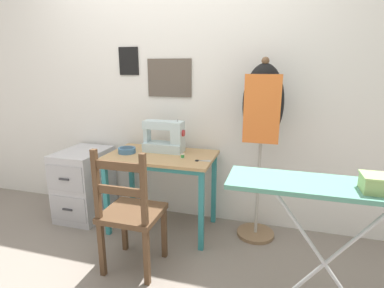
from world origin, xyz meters
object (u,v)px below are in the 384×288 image
object	(u,v)px
sewing_machine	(166,137)
fabric_bowl	(127,150)
thread_spool_near_machine	(183,156)
storage_box	(384,184)
wooden_chair	(131,214)
scissors	(200,161)
dress_form	(262,113)
filing_cabinet	(84,184)
ironing_board	(333,195)

from	to	relation	value
sewing_machine	fabric_bowl	distance (m)	0.36
sewing_machine	thread_spool_near_machine	distance (m)	0.27
storage_box	wooden_chair	bearing A→B (deg)	170.33
scissors	dress_form	size ratio (longest dim) A/B	0.08
dress_form	storage_box	xyz separation A→B (m)	(0.61, -0.94, -0.16)
fabric_bowl	filing_cabinet	world-z (taller)	fabric_bowl
thread_spool_near_machine	wooden_chair	distance (m)	0.65
sewing_machine	dress_form	bearing A→B (deg)	0.58
sewing_machine	thread_spool_near_machine	world-z (taller)	sewing_machine
fabric_bowl	scissors	distance (m)	0.68
sewing_machine	ironing_board	world-z (taller)	sewing_machine
wooden_chair	dress_form	world-z (taller)	dress_form
dress_form	ironing_board	size ratio (longest dim) A/B	1.45
fabric_bowl	thread_spool_near_machine	size ratio (longest dim) A/B	4.24
wooden_chair	ironing_board	distance (m)	1.31
fabric_bowl	thread_spool_near_machine	xyz separation A→B (m)	(0.52, -0.01, -0.01)
wooden_chair	fabric_bowl	bearing A→B (deg)	119.18
thread_spool_near_machine	filing_cabinet	size ratio (longest dim) A/B	0.05
scissors	filing_cabinet	distance (m)	1.26
sewing_machine	storage_box	xyz separation A→B (m)	(1.42, -0.93, 0.08)
ironing_board	filing_cabinet	bearing A→B (deg)	158.48
sewing_machine	storage_box	distance (m)	1.70
thread_spool_near_machine	ironing_board	world-z (taller)	ironing_board
filing_cabinet	ironing_board	distance (m)	2.27
wooden_chair	sewing_machine	bearing A→B (deg)	89.46
sewing_machine	wooden_chair	world-z (taller)	sewing_machine
wooden_chair	scissors	bearing A→B (deg)	53.75
storage_box	sewing_machine	bearing A→B (deg)	146.78
sewing_machine	fabric_bowl	xyz separation A→B (m)	(-0.32, -0.14, -0.11)
scissors	ironing_board	distance (m)	1.12
ironing_board	storage_box	world-z (taller)	storage_box
sewing_machine	filing_cabinet	size ratio (longest dim) A/B	0.56
scissors	thread_spool_near_machine	bearing A→B (deg)	165.83
dress_form	storage_box	distance (m)	1.13
thread_spool_near_machine	ironing_board	bearing A→B (deg)	-35.98
fabric_bowl	dress_form	distance (m)	1.20
filing_cabinet	dress_form	xyz separation A→B (m)	(1.65, 0.08, 0.75)
filing_cabinet	dress_form	bearing A→B (deg)	2.94
sewing_machine	thread_spool_near_machine	size ratio (longest dim) A/B	10.31
ironing_board	storage_box	xyz separation A→B (m)	(0.19, -0.04, 0.10)
wooden_chair	filing_cabinet	xyz separation A→B (m)	(-0.82, 0.61, -0.10)
scissors	filing_cabinet	bearing A→B (deg)	174.88
scissors	filing_cabinet	size ratio (longest dim) A/B	0.19
wooden_chair	dress_form	xyz separation A→B (m)	(0.82, 0.70, 0.64)
thread_spool_near_machine	filing_cabinet	xyz separation A→B (m)	(-1.03, 0.07, -0.39)
filing_cabinet	fabric_bowl	bearing A→B (deg)	-6.48
dress_form	storage_box	bearing A→B (deg)	-57.23
dress_form	wooden_chair	bearing A→B (deg)	-139.81
wooden_chair	ironing_board	world-z (taller)	wooden_chair
wooden_chair	storage_box	size ratio (longest dim) A/B	4.86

